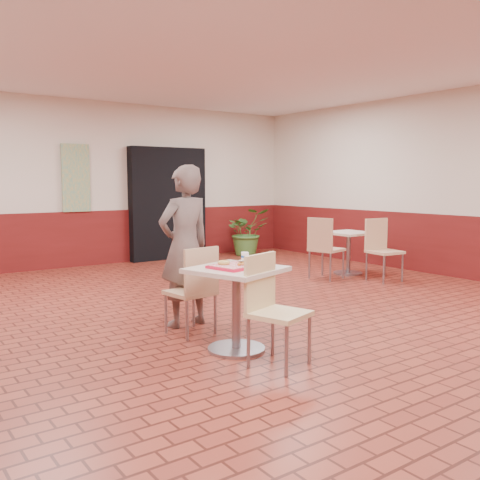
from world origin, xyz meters
TOP-DOWN VIEW (x-y plane):
  - room_shell at (0.00, 0.00)m, footprint 8.01×10.01m
  - wainscot_band at (0.00, 0.00)m, footprint 8.00×10.00m
  - corridor_doorway at (1.20, 4.88)m, footprint 1.60×0.22m
  - promo_poster at (-0.60, 4.94)m, footprint 0.50×0.03m
  - main_table at (-1.05, -0.64)m, footprint 0.73×0.73m
  - chair_main_front at (-1.02, -1.11)m, footprint 0.54×0.54m
  - chair_main_back at (-1.11, -0.00)m, footprint 0.46×0.46m
  - customer at (-1.00, 0.38)m, footprint 0.66×0.47m
  - serving_tray at (-1.05, -0.64)m, footprint 0.45×0.35m
  - ring_donut at (-1.14, -0.58)m, footprint 0.12×0.12m
  - long_john_donut at (-1.02, -0.70)m, footprint 0.16×0.11m
  - paper_cup at (-0.90, -0.56)m, footprint 0.07×0.07m
  - second_table at (2.82, 1.59)m, footprint 0.67×0.67m
  - chair_second_left at (2.14, 1.48)m, footprint 0.54×0.54m
  - chair_second_front at (2.81, 0.90)m, footprint 0.50×0.50m
  - potted_plant at (2.80, 4.40)m, footprint 1.08×1.00m

SIDE VIEW (x-z plane):
  - second_table at x=2.82m, z-range 0.12..0.83m
  - potted_plant at x=2.80m, z-range 0.00..0.99m
  - wainscot_band at x=0.00m, z-range 0.00..1.00m
  - chair_main_back at x=-1.11m, z-range 0.05..0.95m
  - main_table at x=-1.05m, z-range 0.13..0.90m
  - chair_main_front at x=-1.02m, z-range 0.05..0.99m
  - chair_second_front at x=2.81m, z-range 0.06..1.02m
  - chair_second_left at x=2.14m, z-range 0.06..1.03m
  - serving_tray at x=-1.05m, z-range 0.77..0.80m
  - ring_donut at x=-1.14m, z-range 0.80..0.83m
  - long_john_donut at x=-1.02m, z-range 0.80..0.84m
  - paper_cup at x=-0.90m, z-range 0.80..0.89m
  - customer at x=-1.00m, z-range 0.00..1.72m
  - corridor_doorway at x=1.20m, z-range 0.00..2.20m
  - room_shell at x=0.00m, z-range 0.00..3.00m
  - promo_poster at x=-0.60m, z-range 1.00..2.20m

